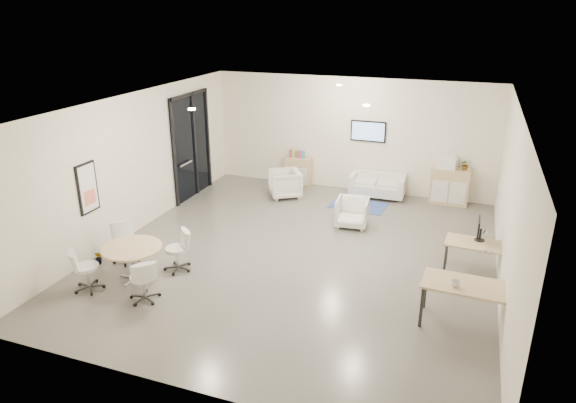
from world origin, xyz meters
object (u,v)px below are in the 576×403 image
at_px(sideboard_right, 449,186).
at_px(desk_front, 468,289).
at_px(armchair_right, 352,211).
at_px(round_table, 132,251).
at_px(loveseat, 377,186).
at_px(armchair_left, 285,182).
at_px(desk_rear, 479,246).
at_px(sideboard_left, 298,172).

height_order(sideboard_right, desk_front, sideboard_right).
relative_size(armchair_right, desk_front, 0.52).
bearing_deg(armchair_right, sideboard_right, 43.63).
height_order(sideboard_right, round_table, sideboard_right).
distance_m(sideboard_right, loveseat, 1.92).
height_order(armchair_right, desk_front, armchair_right).
relative_size(loveseat, armchair_left, 1.81).
bearing_deg(desk_rear, round_table, -154.85).
bearing_deg(round_table, sideboard_right, 49.39).
bearing_deg(loveseat, sideboard_right, 1.98).
bearing_deg(sideboard_left, desk_rear, -37.59).
distance_m(sideboard_left, loveseat, 2.40).
height_order(sideboard_left, round_table, sideboard_left).
height_order(sideboard_right, loveseat, sideboard_right).
bearing_deg(loveseat, sideboard_left, 174.73).
height_order(armchair_right, round_table, armchair_right).
distance_m(armchair_left, desk_front, 6.88).
height_order(sideboard_left, sideboard_right, sideboard_right).
bearing_deg(armchair_right, loveseat, 80.22).
relative_size(desk_rear, round_table, 1.15).
bearing_deg(desk_rear, loveseat, 128.93).
xyz_separation_m(armchair_left, desk_rear, (5.10, -2.86, 0.17)).
bearing_deg(sideboard_left, armchair_right, -47.74).
xyz_separation_m(sideboard_left, loveseat, (2.39, -0.16, -0.12)).
xyz_separation_m(sideboard_right, armchair_right, (-2.09, -2.39, -0.11)).
bearing_deg(sideboard_left, desk_front, -49.83).
relative_size(loveseat, desk_front, 1.03).
bearing_deg(armchair_right, armchair_left, 143.10).
xyz_separation_m(armchair_left, round_table, (-1.13, -5.36, 0.19)).
bearing_deg(desk_rear, sideboard_left, 145.73).
bearing_deg(sideboard_right, desk_rear, -78.61).
bearing_deg(desk_front, sideboard_left, 132.69).
bearing_deg(sideboard_left, armchair_left, -91.52).
xyz_separation_m(sideboard_right, desk_front, (0.62, -5.78, 0.19)).
height_order(armchair_left, desk_front, armchair_left).
distance_m(armchair_right, desk_rear, 3.23).
distance_m(loveseat, desk_rear, 4.62).
height_order(desk_rear, round_table, round_table).
height_order(sideboard_left, loveseat, sideboard_left).
height_order(armchair_right, desk_rear, armchair_right).
relative_size(sideboard_left, sideboard_right, 0.86).
height_order(loveseat, desk_rear, desk_rear).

